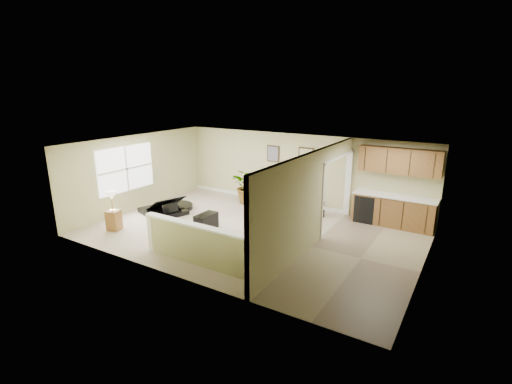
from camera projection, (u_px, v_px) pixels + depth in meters
The scene contains 20 objects.
floor at pixel (251, 233), 10.56m from camera, with size 9.00×9.00×0.00m, color #C3B198.
back_wall at pixel (298, 171), 12.68m from camera, with size 9.00×0.04×2.50m, color #BFBC82.
front_wall at pixel (175, 223), 7.76m from camera, with size 9.00×0.04×2.50m, color #BFBC82.
left_wall at pixel (138, 172), 12.49m from camera, with size 0.04×6.00×2.50m, color #BFBC82.
right_wall at pixel (428, 220), 7.96m from camera, with size 0.04×6.00×2.50m, color #BFBC82.
ceiling at pixel (251, 146), 9.88m from camera, with size 9.00×6.00×0.04m, color silver.
kitchen_vinyl at pixel (361, 258), 8.98m from camera, with size 2.70×6.00×0.01m, color tan.
interior_partition at pixel (315, 199), 9.53m from camera, with size 0.18×5.99×2.50m.
pony_half_wall at pixel (200, 245), 8.50m from camera, with size 3.42×0.22×1.00m.
left_window at pixel (126, 169), 12.02m from camera, with size 0.05×2.15×1.45m, color white.
wall_art_left at pixel (273, 154), 13.00m from camera, with size 0.48×0.04×0.58m.
wall_mirror at pixel (306, 156), 12.36m from camera, with size 0.55×0.04×0.55m.
kitchen_cabinets at pixel (391, 197), 10.96m from camera, with size 2.36×0.65×2.33m.
piano at pixel (164, 196), 12.19m from camera, with size 1.90×1.89×1.31m.
piano_bench at pixel (206, 222), 10.73m from camera, with size 0.36×0.72×0.48m, color black.
loveseat at pixel (294, 200), 12.67m from camera, with size 1.52×1.08×0.76m.
accent_table at pixel (268, 193), 12.72m from camera, with size 0.55×0.55×0.80m.
palm_plant at pixel (249, 186), 13.10m from camera, with size 1.32×1.20×1.26m.
small_plant at pixel (320, 210), 11.85m from camera, with size 0.38×0.38×0.52m.
lamp_stand at pixel (113, 214), 10.66m from camera, with size 0.43×0.43×1.17m.
Camera 1 is at (5.27, -8.32, 4.00)m, focal length 26.00 mm.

